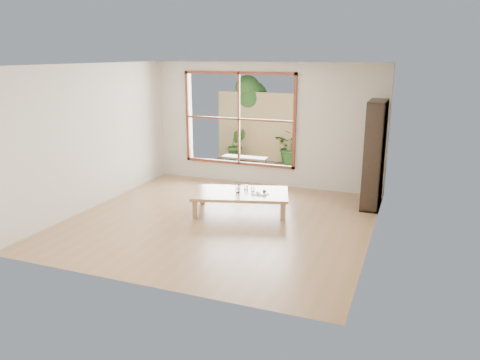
% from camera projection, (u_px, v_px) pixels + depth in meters
% --- Properties ---
extents(ground, '(5.00, 5.00, 0.00)m').
position_uv_depth(ground, '(221.00, 220.00, 8.03)').
color(ground, '#AB7955').
rests_on(ground, ground).
extents(low_table, '(1.88, 1.38, 0.37)m').
position_uv_depth(low_table, '(241.00, 195.00, 8.36)').
color(low_table, '#9D734C').
rests_on(low_table, ground).
extents(floor_cushion, '(0.51, 0.51, 0.07)m').
position_uv_depth(floor_cushion, '(218.00, 189.00, 9.72)').
color(floor_cushion, silver).
rests_on(floor_cushion, ground).
extents(bookshelf, '(0.31, 0.88, 1.96)m').
position_uv_depth(bookshelf, '(374.00, 155.00, 8.52)').
color(bookshelf, '#2C2218').
rests_on(bookshelf, ground).
extents(glass_tall, '(0.08, 0.08, 0.14)m').
position_uv_depth(glass_tall, '(238.00, 189.00, 8.29)').
color(glass_tall, silver).
rests_on(glass_tall, low_table).
extents(glass_mid, '(0.06, 0.06, 0.09)m').
position_uv_depth(glass_mid, '(253.00, 189.00, 8.38)').
color(glass_mid, silver).
rests_on(glass_mid, low_table).
extents(glass_short, '(0.07, 0.07, 0.10)m').
position_uv_depth(glass_short, '(246.00, 187.00, 8.49)').
color(glass_short, silver).
rests_on(glass_short, low_table).
extents(glass_small, '(0.05, 0.05, 0.07)m').
position_uv_depth(glass_small, '(237.00, 190.00, 8.37)').
color(glass_small, silver).
rests_on(glass_small, low_table).
extents(food_tray, '(0.27, 0.20, 0.08)m').
position_uv_depth(food_tray, '(261.00, 193.00, 8.23)').
color(food_tray, white).
rests_on(food_tray, low_table).
extents(deck, '(2.80, 2.00, 0.05)m').
position_uv_depth(deck, '(256.00, 170.00, 11.45)').
color(deck, '#3D362C').
rests_on(deck, ground).
extents(garden_bench, '(1.09, 0.33, 0.35)m').
position_uv_depth(garden_bench, '(245.00, 159.00, 11.22)').
color(garden_bench, '#2C2218').
rests_on(garden_bench, deck).
extents(bamboo_fence, '(2.80, 0.06, 1.80)m').
position_uv_depth(bamboo_fence, '(269.00, 128.00, 12.11)').
color(bamboo_fence, tan).
rests_on(bamboo_fence, ground).
extents(shrub_right, '(0.98, 0.90, 0.91)m').
position_uv_depth(shrub_right, '(292.00, 147.00, 11.81)').
color(shrub_right, '#2F5A21').
rests_on(shrub_right, deck).
extents(shrub_left, '(0.57, 0.52, 0.86)m').
position_uv_depth(shrub_left, '(237.00, 145.00, 12.19)').
color(shrub_left, '#2F5A21').
rests_on(shrub_left, deck).
extents(garden_tree, '(1.04, 0.85, 2.22)m').
position_uv_depth(garden_tree, '(248.00, 98.00, 12.43)').
color(garden_tree, '#4C3D2D').
rests_on(garden_tree, ground).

